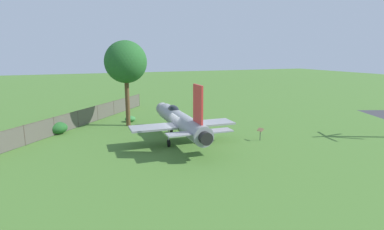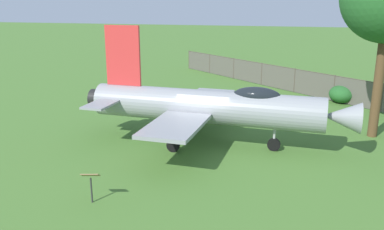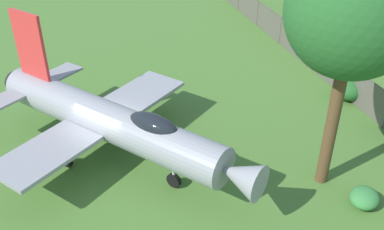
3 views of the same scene
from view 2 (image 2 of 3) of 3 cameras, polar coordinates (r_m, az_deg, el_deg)
ground_plane at (r=19.86m, az=1.81°, el=-4.03°), size 200.00×200.00×0.00m
display_jet at (r=19.21m, az=2.82°, el=1.27°), size 13.03×9.38×5.59m
perimeter_fence at (r=29.65m, az=19.33°, el=3.66°), size 27.15×22.54×1.85m
shrub_by_tree at (r=29.53m, az=20.28°, el=2.78°), size 1.68×1.91×1.20m
info_plaque at (r=14.37m, az=-14.04°, el=-8.78°), size 0.69×0.55×1.14m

